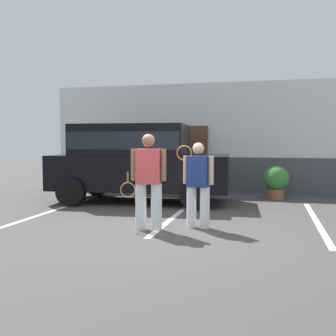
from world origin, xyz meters
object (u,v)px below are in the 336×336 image
at_px(parked_suv, 137,159).
at_px(tennis_player_man, 148,181).
at_px(potted_plant_by_porch, 276,180).
at_px(tennis_player_woman, 198,183).

bearing_deg(parked_suv, tennis_player_man, -71.79).
bearing_deg(tennis_player_man, potted_plant_by_porch, -124.98).
height_order(parked_suv, potted_plant_by_porch, parked_suv).
bearing_deg(parked_suv, tennis_player_woman, -55.82).
bearing_deg(tennis_player_woman, tennis_player_man, 33.30).
relative_size(tennis_player_woman, potted_plant_by_porch, 1.72).
bearing_deg(parked_suv, potted_plant_by_porch, 18.06).
relative_size(tennis_player_man, tennis_player_woman, 1.10).
bearing_deg(tennis_player_woman, potted_plant_by_porch, -101.46).
xyz_separation_m(parked_suv, tennis_player_woman, (2.12, -2.65, -0.31)).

